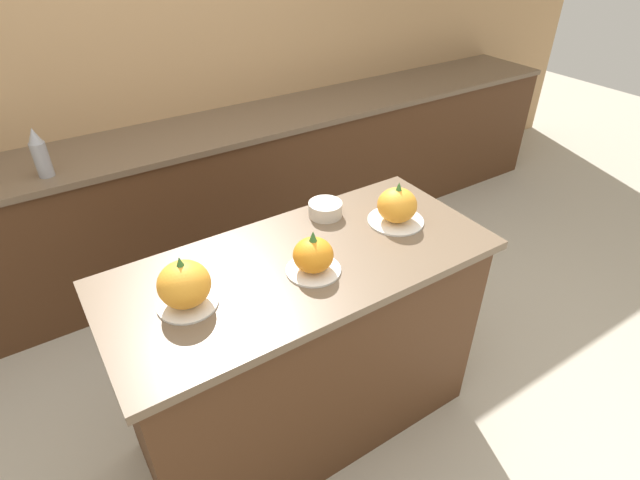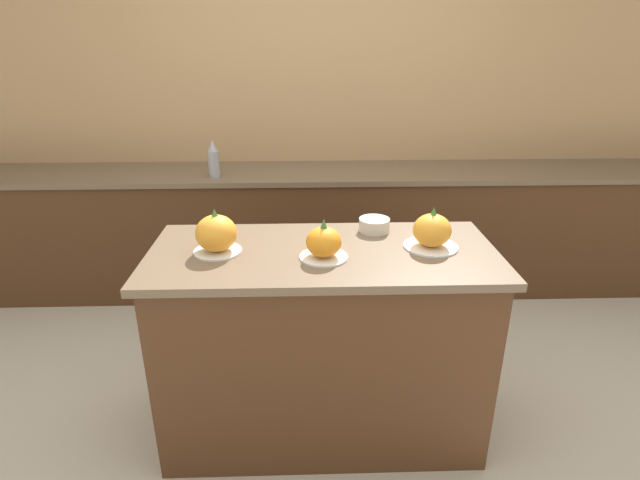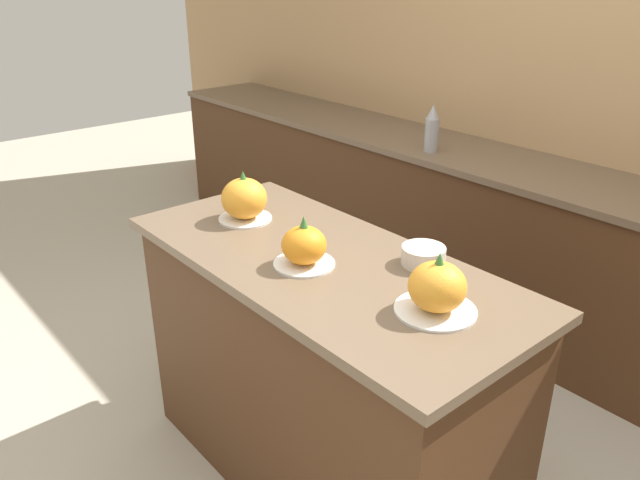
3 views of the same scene
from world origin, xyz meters
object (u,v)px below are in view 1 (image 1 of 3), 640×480
at_px(pumpkin_cake_left, 184,285).
at_px(pumpkin_cake_center, 313,256).
at_px(bottle_tall, 40,154).
at_px(mixing_bowl, 325,209).
at_px(pumpkin_cake_right, 397,207).

distance_m(pumpkin_cake_left, pumpkin_cake_center, 0.45).
bearing_deg(bottle_tall, pumpkin_cake_left, -80.23).
bearing_deg(pumpkin_cake_center, mixing_bowl, 49.87).
xyz_separation_m(pumpkin_cake_right, bottle_tall, (-1.14, 1.33, 0.01)).
xyz_separation_m(pumpkin_cake_center, bottle_tall, (-0.67, 1.42, 0.02)).
relative_size(pumpkin_cake_left, pumpkin_cake_center, 1.01).
distance_m(pumpkin_cake_right, mixing_bowl, 0.30).
height_order(pumpkin_cake_left, bottle_tall, bottle_tall).
bearing_deg(pumpkin_cake_center, bottle_tall, 115.36).
xyz_separation_m(pumpkin_cake_left, pumpkin_cake_center, (0.44, -0.07, -0.02)).
relative_size(pumpkin_cake_center, bottle_tall, 0.80).
bearing_deg(bottle_tall, pumpkin_cake_center, -64.64).
bearing_deg(pumpkin_cake_right, bottle_tall, 130.64).
xyz_separation_m(pumpkin_cake_left, pumpkin_cake_right, (0.91, 0.02, -0.01)).
height_order(pumpkin_cake_left, mixing_bowl, pumpkin_cake_left).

